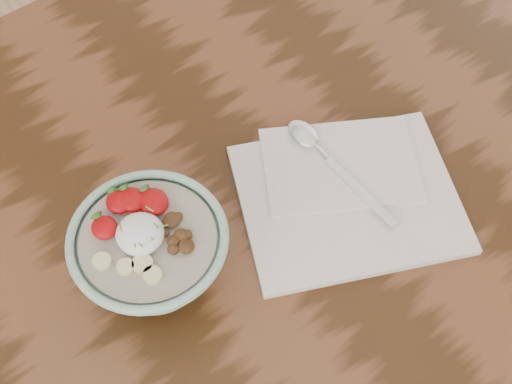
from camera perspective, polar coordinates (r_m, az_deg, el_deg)
table at (r=100.15cm, az=-0.58°, el=-1.37°), size 160.00×90.00×75.00cm
breakfast_bowl at (r=80.38cm, az=-8.39°, el=-4.85°), size 17.57×17.57×11.90cm
napkin at (r=90.60cm, az=7.27°, el=0.06°), size 33.33×30.72×1.65cm
spoon at (r=92.32cm, az=4.91°, el=3.58°), size 3.43×19.82×1.04cm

